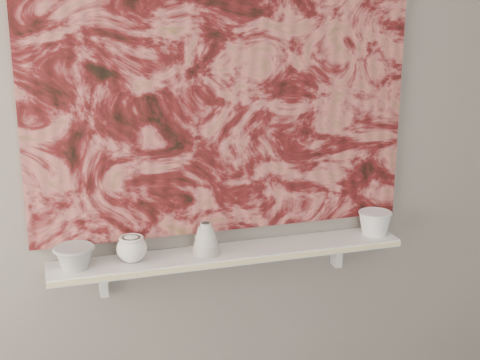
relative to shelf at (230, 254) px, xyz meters
name	(u,v)px	position (x,y,z in m)	size (l,w,h in m)	color
wall_back	(223,141)	(0.00, 0.09, 0.44)	(3.60, 3.60, 0.00)	gray
shelf	(230,254)	(0.00, 0.00, 0.00)	(1.40, 0.18, 0.03)	white
shelf_stripe	(237,263)	(0.00, -0.09, 0.00)	(1.40, 0.01, 0.02)	beige
bracket_left	(103,280)	(-0.49, 0.06, -0.07)	(0.03, 0.06, 0.12)	white
bracket_right	(336,252)	(0.49, 0.06, -0.07)	(0.03, 0.06, 0.12)	white
painting	(224,92)	(0.00, 0.08, 0.62)	(1.50, 0.03, 1.10)	maroon
house_motif	(331,163)	(0.45, 0.07, 0.32)	(0.09, 0.00, 0.08)	black
bowl_grey	(74,257)	(-0.59, 0.00, 0.06)	(0.15, 0.15, 0.09)	#9D9D9A
cup_cream	(132,249)	(-0.38, 0.00, 0.07)	(0.11, 0.11, 0.10)	white
bell_vessel	(206,238)	(-0.10, 0.00, 0.08)	(0.11, 0.11, 0.12)	beige
bowl_white	(375,223)	(0.63, 0.00, 0.07)	(0.14, 0.14, 0.10)	white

